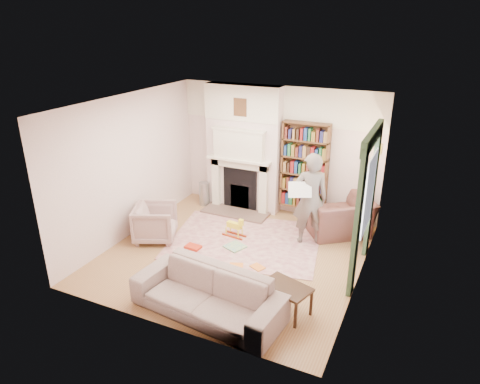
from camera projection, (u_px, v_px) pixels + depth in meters
The scene contains 25 objects.
floor at pixel (234, 254), 7.98m from camera, with size 4.50×4.50×0.00m, color #93603B.
ceiling at pixel (234, 103), 6.94m from camera, with size 4.50×4.50×0.00m, color white.
wall_back at pixel (278, 150), 9.35m from camera, with size 4.50×4.50×0.00m, color white.
wall_front at pixel (160, 239), 5.57m from camera, with size 4.50×4.50×0.00m, color white.
wall_left at pixel (130, 166), 8.34m from camera, with size 4.50×4.50×0.00m, color white.
wall_right at pixel (366, 205), 6.58m from camera, with size 4.50×4.50×0.00m, color white.
fireplace at pixel (243, 149), 9.48m from camera, with size 1.70×0.58×2.80m.
bookcase at pixel (305, 166), 9.08m from camera, with size 1.00×0.24×1.85m, color brown.
window at pixel (369, 193), 6.91m from camera, with size 0.02×0.90×1.30m, color silver.
curtain_left at pixel (357, 224), 6.43m from camera, with size 0.07×0.32×2.40m, color #314C31.
curtain_right at pixel (372, 193), 7.61m from camera, with size 0.07×0.32×2.40m, color #314C31.
pelmet at pixel (373, 137), 6.58m from camera, with size 0.09×1.70×0.24m, color #314C31.
wall_sconce at pixel (370, 148), 7.75m from camera, with size 0.20×0.24×0.24m, color gold, non-canonical shape.
rug at pixel (245, 241), 8.44m from camera, with size 2.86×2.20×0.01m, color beige.
armchair_reading at pixel (339, 216), 8.59m from camera, with size 1.20×1.05×0.78m, color #4A2728.
armchair_left at pixel (155, 223), 8.39m from camera, with size 0.77×0.79×0.72m, color #C0AC9E.
sofa at pixel (208, 294), 6.25m from camera, with size 2.28×0.89×0.66m, color #B5A995.
man_reading at pixel (310, 199), 8.07m from camera, with size 0.66×0.44×1.82m, color #60544D.
newspaper at pixel (300, 190), 7.87m from camera, with size 0.43×0.02×0.30m, color white.
coffee_table at pixel (286, 299), 6.31m from camera, with size 0.70×0.45×0.45m, color #361D13, non-canonical shape.
paraffin_heater at pixel (204, 194), 10.01m from camera, with size 0.24×0.24×0.55m, color #95999C.
rocking_horse at pixel (234, 227), 8.53m from camera, with size 0.47×0.19×0.42m, color yellow, non-canonical shape.
board_game at pixel (235, 247), 8.17m from camera, with size 0.34×0.34×0.03m, color #D5E04F.
game_box_lid at pixel (193, 247), 8.14m from camera, with size 0.29×0.20×0.05m, color red.
comic_annuals at pixel (239, 267), 7.50m from camera, with size 0.79×0.59×0.02m.
Camera 1 is at (3.02, -6.29, 4.05)m, focal length 32.00 mm.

